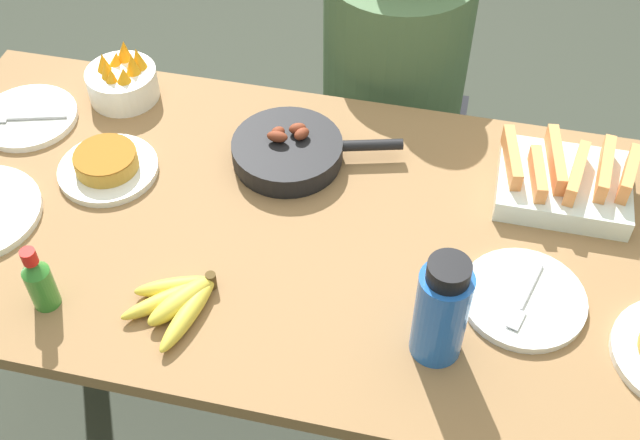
{
  "coord_description": "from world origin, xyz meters",
  "views": [
    {
      "loc": [
        0.23,
        -1.03,
        1.97
      ],
      "look_at": [
        0.0,
        0.0,
        0.8
      ],
      "focal_mm": 45.0,
      "sensor_mm": 36.0,
      "label": 1
    }
  ],
  "objects_px": {
    "empty_plate_near_front": "(523,299)",
    "skillet": "(289,151)",
    "fruit_bowl_mango": "(122,80)",
    "hot_sauce_bottle": "(39,281)",
    "banana_bunch": "(180,300)",
    "water_bottle": "(441,311)",
    "melon_tray": "(565,181)",
    "frittata_plate_side": "(107,165)",
    "person_figure": "(389,127)",
    "empty_plate_far_left": "(28,117)"
  },
  "relations": [
    {
      "from": "empty_plate_near_front",
      "to": "skillet",
      "type": "bearing_deg",
      "value": 152.02
    },
    {
      "from": "fruit_bowl_mango",
      "to": "hot_sauce_bottle",
      "type": "distance_m",
      "value": 0.6
    },
    {
      "from": "skillet",
      "to": "empty_plate_near_front",
      "type": "xyz_separation_m",
      "value": [
        0.51,
        -0.27,
        -0.02
      ]
    },
    {
      "from": "banana_bunch",
      "to": "water_bottle",
      "type": "xyz_separation_m",
      "value": [
        0.47,
        0.01,
        0.09
      ]
    },
    {
      "from": "water_bottle",
      "to": "melon_tray",
      "type": "bearing_deg",
      "value": 64.2
    },
    {
      "from": "frittata_plate_side",
      "to": "water_bottle",
      "type": "bearing_deg",
      "value": -21.28
    },
    {
      "from": "melon_tray",
      "to": "person_figure",
      "type": "height_order",
      "value": "person_figure"
    },
    {
      "from": "melon_tray",
      "to": "frittata_plate_side",
      "type": "bearing_deg",
      "value": -171.12
    },
    {
      "from": "melon_tray",
      "to": "skillet",
      "type": "distance_m",
      "value": 0.58
    },
    {
      "from": "banana_bunch",
      "to": "empty_plate_far_left",
      "type": "relative_size",
      "value": 0.87
    },
    {
      "from": "person_figure",
      "to": "empty_plate_near_front",
      "type": "bearing_deg",
      "value": -64.48
    },
    {
      "from": "melon_tray",
      "to": "empty_plate_far_left",
      "type": "relative_size",
      "value": 1.27
    },
    {
      "from": "water_bottle",
      "to": "hot_sauce_bottle",
      "type": "height_order",
      "value": "water_bottle"
    },
    {
      "from": "frittata_plate_side",
      "to": "person_figure",
      "type": "distance_m",
      "value": 0.84
    },
    {
      "from": "empty_plate_near_front",
      "to": "empty_plate_far_left",
      "type": "distance_m",
      "value": 1.16
    },
    {
      "from": "empty_plate_far_left",
      "to": "frittata_plate_side",
      "type": "bearing_deg",
      "value": -25.8
    },
    {
      "from": "banana_bunch",
      "to": "empty_plate_far_left",
      "type": "height_order",
      "value": "banana_bunch"
    },
    {
      "from": "banana_bunch",
      "to": "hot_sauce_bottle",
      "type": "bearing_deg",
      "value": -169.39
    },
    {
      "from": "skillet",
      "to": "empty_plate_far_left",
      "type": "bearing_deg",
      "value": 164.92
    },
    {
      "from": "melon_tray",
      "to": "hot_sauce_bottle",
      "type": "xyz_separation_m",
      "value": [
        -0.92,
        -0.49,
        0.03
      ]
    },
    {
      "from": "skillet",
      "to": "fruit_bowl_mango",
      "type": "relative_size",
      "value": 2.23
    },
    {
      "from": "fruit_bowl_mango",
      "to": "water_bottle",
      "type": "xyz_separation_m",
      "value": [
        0.8,
        -0.54,
        0.06
      ]
    },
    {
      "from": "skillet",
      "to": "fruit_bowl_mango",
      "type": "distance_m",
      "value": 0.45
    },
    {
      "from": "empty_plate_far_left",
      "to": "empty_plate_near_front",
      "type": "bearing_deg",
      "value": -13.48
    },
    {
      "from": "hot_sauce_bottle",
      "to": "water_bottle",
      "type": "bearing_deg",
      "value": 4.84
    },
    {
      "from": "frittata_plate_side",
      "to": "empty_plate_near_front",
      "type": "relative_size",
      "value": 0.91
    },
    {
      "from": "empty_plate_near_front",
      "to": "water_bottle",
      "type": "height_order",
      "value": "water_bottle"
    },
    {
      "from": "fruit_bowl_mango",
      "to": "person_figure",
      "type": "relative_size",
      "value": 0.13
    },
    {
      "from": "melon_tray",
      "to": "person_figure",
      "type": "distance_m",
      "value": 0.68
    },
    {
      "from": "fruit_bowl_mango",
      "to": "hot_sauce_bottle",
      "type": "height_order",
      "value": "hot_sauce_bottle"
    },
    {
      "from": "water_bottle",
      "to": "hot_sauce_bottle",
      "type": "bearing_deg",
      "value": -175.16
    },
    {
      "from": "empty_plate_far_left",
      "to": "fruit_bowl_mango",
      "type": "distance_m",
      "value": 0.23
    },
    {
      "from": "water_bottle",
      "to": "skillet",
      "type": "bearing_deg",
      "value": 132.0
    },
    {
      "from": "melon_tray",
      "to": "fruit_bowl_mango",
      "type": "xyz_separation_m",
      "value": [
        -1.01,
        0.1,
        0.01
      ]
    },
    {
      "from": "empty_plate_near_front",
      "to": "person_figure",
      "type": "bearing_deg",
      "value": 115.52
    },
    {
      "from": "empty_plate_near_front",
      "to": "empty_plate_far_left",
      "type": "height_order",
      "value": "same"
    },
    {
      "from": "empty_plate_far_left",
      "to": "water_bottle",
      "type": "xyz_separation_m",
      "value": [
        0.98,
        -0.4,
        0.1
      ]
    },
    {
      "from": "person_figure",
      "to": "hot_sauce_bottle",
      "type": "bearing_deg",
      "value": -118.34
    },
    {
      "from": "frittata_plate_side",
      "to": "melon_tray",
      "type": "bearing_deg",
      "value": 8.88
    },
    {
      "from": "skillet",
      "to": "water_bottle",
      "type": "bearing_deg",
      "value": -63.31
    },
    {
      "from": "frittata_plate_side",
      "to": "banana_bunch",
      "type": "bearing_deg",
      "value": -48.36
    },
    {
      "from": "fruit_bowl_mango",
      "to": "skillet",
      "type": "bearing_deg",
      "value": -16.65
    },
    {
      "from": "banana_bunch",
      "to": "melon_tray",
      "type": "distance_m",
      "value": 0.81
    },
    {
      "from": "melon_tray",
      "to": "person_figure",
      "type": "bearing_deg",
      "value": 133.4
    },
    {
      "from": "water_bottle",
      "to": "person_figure",
      "type": "height_order",
      "value": "person_figure"
    },
    {
      "from": "skillet",
      "to": "empty_plate_near_front",
      "type": "height_order",
      "value": "skillet"
    },
    {
      "from": "banana_bunch",
      "to": "melon_tray",
      "type": "xyz_separation_m",
      "value": [
        0.68,
        0.45,
        0.02
      ]
    },
    {
      "from": "melon_tray",
      "to": "empty_plate_near_front",
      "type": "xyz_separation_m",
      "value": [
        -0.06,
        -0.3,
        -0.03
      ]
    },
    {
      "from": "melon_tray",
      "to": "hot_sauce_bottle",
      "type": "relative_size",
      "value": 1.91
    },
    {
      "from": "hot_sauce_bottle",
      "to": "person_figure",
      "type": "bearing_deg",
      "value": 61.66
    }
  ]
}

